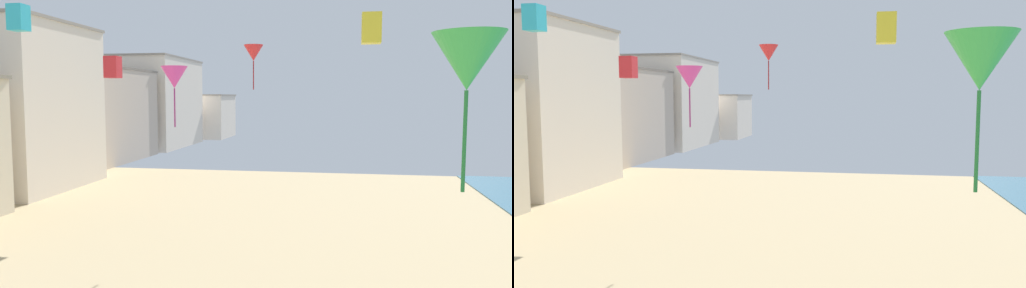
# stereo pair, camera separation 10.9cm
# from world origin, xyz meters

# --- Properties ---
(boardwalk_hotel_far) EXTENTS (10.21, 21.19, 13.41)m
(boardwalk_hotel_far) POSITION_xyz_m (-27.00, 65.49, 6.71)
(boardwalk_hotel_far) COLOR #C6B29E
(boardwalk_hotel_far) RESTS_ON ground
(boardwalk_hotel_distant) EXTENTS (11.91, 22.23, 16.47)m
(boardwalk_hotel_distant) POSITION_xyz_m (-27.00, 88.32, 8.24)
(boardwalk_hotel_distant) COLOR silver
(boardwalk_hotel_distant) RESTS_ON ground
(boardwalk_hotel_furthest) EXTENTS (18.12, 14.72, 9.85)m
(boardwalk_hotel_furthest) POSITION_xyz_m (-27.00, 110.07, 4.93)
(boardwalk_hotel_furthest) COLOR silver
(boardwalk_hotel_furthest) RESTS_ON ground
(kite_red_box_2) EXTENTS (1.07, 1.07, 1.69)m
(kite_red_box_2) POSITION_xyz_m (-9.89, 35.28, 11.66)
(kite_red_box_2) COLOR red
(kite_cyan_box) EXTENTS (1.07, 1.07, 1.68)m
(kite_cyan_box) POSITION_xyz_m (-12.99, 28.32, 14.48)
(kite_cyan_box) COLOR #2DB7CC
(kite_magenta_delta) EXTENTS (1.70, 1.70, 3.87)m
(kite_magenta_delta) POSITION_xyz_m (-2.68, 28.98, 10.58)
(kite_magenta_delta) COLOR #DB3D9E
(kite_red_delta) EXTENTS (1.27, 1.27, 2.90)m
(kite_red_delta) POSITION_xyz_m (2.08, 30.87, 12.20)
(kite_red_delta) COLOR red
(kite_yellow_box) EXTENTS (0.93, 0.93, 1.46)m
(kite_yellow_box) POSITION_xyz_m (9.23, 23.76, 12.69)
(kite_yellow_box) COLOR yellow
(kite_green_delta) EXTENTS (1.73, 1.73, 3.94)m
(kite_green_delta) POSITION_xyz_m (10.95, 11.35, 10.22)
(kite_green_delta) COLOR green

